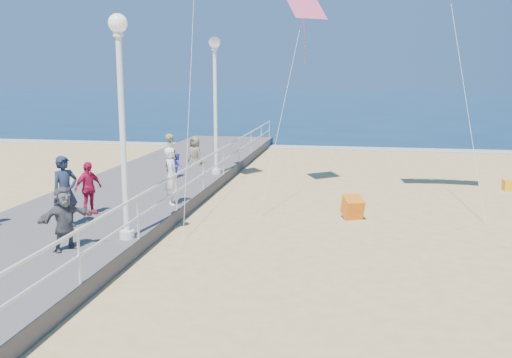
% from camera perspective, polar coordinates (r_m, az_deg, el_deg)
% --- Properties ---
extents(ground, '(160.00, 160.00, 0.00)m').
position_cam_1_polar(ground, '(13.41, 9.17, -8.67)').
color(ground, '#DCB873').
rests_on(ground, ground).
extents(ocean, '(160.00, 90.00, 0.05)m').
position_cam_1_polar(ocean, '(77.79, 10.05, 7.34)').
color(ocean, '#0C2848').
rests_on(ocean, ground).
extents(surf_line, '(160.00, 1.20, 0.04)m').
position_cam_1_polar(surf_line, '(33.45, 9.81, 3.05)').
color(surf_line, white).
rests_on(surf_line, ground).
extents(boardwalk, '(5.00, 44.00, 0.40)m').
position_cam_1_polar(boardwalk, '(15.36, -20.19, -5.90)').
color(boardwalk, '#655F5B').
rests_on(boardwalk, ground).
extents(railing, '(0.05, 42.00, 0.55)m').
position_cam_1_polar(railing, '(14.03, -11.77, -2.57)').
color(railing, white).
rests_on(railing, boardwalk).
extents(lamp_post_mid, '(0.44, 0.44, 5.32)m').
position_cam_1_polar(lamp_post_mid, '(13.81, -13.32, 7.28)').
color(lamp_post_mid, white).
rests_on(lamp_post_mid, boardwalk).
extents(lamp_post_far, '(0.44, 0.44, 5.32)m').
position_cam_1_polar(lamp_post_far, '(22.35, -4.11, 8.76)').
color(lamp_post_far, white).
rests_on(lamp_post_far, boardwalk).
extents(woman_holding_toddler, '(0.56, 0.73, 1.77)m').
position_cam_1_polar(woman_holding_toddler, '(17.50, -8.43, 0.29)').
color(woman_holding_toddler, white).
rests_on(woman_holding_toddler, boardwalk).
extents(toddler_held, '(0.34, 0.40, 0.71)m').
position_cam_1_polar(toddler_held, '(17.54, -7.84, 1.39)').
color(toddler_held, '#3438C5').
rests_on(toddler_held, boardwalk).
extents(spectator_0, '(0.76, 0.82, 1.88)m').
position_cam_1_polar(spectator_0, '(15.59, -18.53, -1.23)').
color(spectator_0, '#1A243B').
rests_on(spectator_0, boardwalk).
extents(spectator_3, '(0.74, 0.96, 1.52)m').
position_cam_1_polar(spectator_3, '(16.82, -16.43, -0.89)').
color(spectator_3, '#C41847').
rests_on(spectator_3, boardwalk).
extents(spectator_5, '(1.14, 1.38, 1.48)m').
position_cam_1_polar(spectator_5, '(13.64, -18.61, -3.77)').
color(spectator_5, '#56555A').
rests_on(spectator_5, boardwalk).
extents(spectator_6, '(0.47, 0.66, 1.71)m').
position_cam_1_polar(spectator_6, '(21.73, -8.48, 2.24)').
color(spectator_6, '#7D7956').
rests_on(spectator_6, boardwalk).
extents(beach_walker_c, '(0.95, 0.90, 1.64)m').
position_cam_1_polar(beach_walker_c, '(24.98, -6.10, 2.39)').
color(beach_walker_c, '#7C6C56').
rests_on(beach_walker_c, ground).
extents(box_kite, '(0.76, 0.86, 0.74)m').
position_cam_1_polar(box_kite, '(17.54, 9.63, -3.01)').
color(box_kite, '#F23E0E').
rests_on(box_kite, ground).
extents(beach_chair_left, '(0.55, 0.55, 0.40)m').
position_cam_1_polar(beach_chair_left, '(23.40, 24.14, -0.61)').
color(beach_chair_left, '#F5A819').
rests_on(beach_chair_left, ground).
extents(kite_diamond_pink, '(1.62, 1.56, 1.00)m').
position_cam_1_polar(kite_diamond_pink, '(20.99, 4.91, 16.92)').
color(kite_diamond_pink, '#DF5276').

